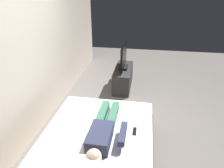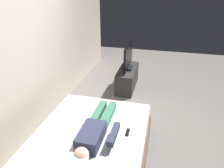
# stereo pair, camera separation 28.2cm
# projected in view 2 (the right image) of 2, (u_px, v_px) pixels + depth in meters

# --- Properties ---
(ground_plane) EXTENTS (10.00, 10.00, 0.00)m
(ground_plane) POSITION_uv_depth(u_px,v_px,m) (118.00, 129.00, 3.68)
(ground_plane) COLOR slate
(back_wall) EXTENTS (6.40, 0.10, 2.80)m
(back_wall) POSITION_uv_depth(u_px,v_px,m) (46.00, 42.00, 3.73)
(back_wall) COLOR beige
(back_wall) RESTS_ON ground
(bed) EXTENTS (2.01, 1.55, 0.54)m
(bed) POSITION_uv_depth(u_px,v_px,m) (90.00, 151.00, 2.84)
(bed) COLOR brown
(bed) RESTS_ON ground
(person) EXTENTS (1.26, 0.46, 0.18)m
(person) POSITION_uv_depth(u_px,v_px,m) (96.00, 130.00, 2.69)
(person) COLOR #2D334C
(person) RESTS_ON bed
(remote) EXTENTS (0.15, 0.04, 0.02)m
(remote) POSITION_uv_depth(u_px,v_px,m) (128.00, 132.00, 2.76)
(remote) COLOR black
(remote) RESTS_ON bed
(tv_stand) EXTENTS (1.10, 0.40, 0.50)m
(tv_stand) POSITION_uv_depth(u_px,v_px,m) (127.00, 78.00, 5.05)
(tv_stand) COLOR #2D2D2D
(tv_stand) RESTS_ON ground
(tv) EXTENTS (0.88, 0.20, 0.59)m
(tv) POSITION_uv_depth(u_px,v_px,m) (128.00, 57.00, 4.82)
(tv) COLOR black
(tv) RESTS_ON tv_stand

